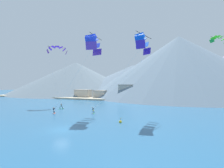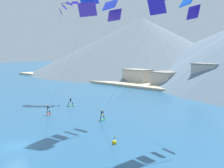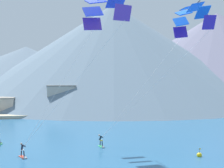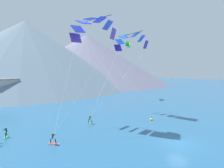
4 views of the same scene
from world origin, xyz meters
The scene contains 11 objects.
ground_plane centered at (0.00, 0.00, 0.00)m, with size 400.00×400.00×0.00m, color #23567F.
kitesurfer_near_lead centered at (-15.57, 19.38, 0.45)m, with size 1.08×1.75×1.66m.
kitesurfer_near_trail centered at (-2.73, 15.34, 0.47)m, with size 0.73×1.78×1.67m.
kitesurfer_mid_center centered at (-11.90, 11.66, 0.47)m, with size 1.12×1.74×1.69m.
parafoil_kite_near_lead centered at (-23.37, 26.51, 19.77)m, with size 10.44×10.41×19.70m.
parafoil_kite_mid_center centered at (-2.52, 14.99, 17.58)m, with size 12.03×8.90×17.99m.
race_marker_buoy centered at (7.05, 8.52, 0.16)m, with size 0.56×0.56×1.02m.
shore_building_harbour_front centered at (-31.49, 56.57, 2.26)m, with size 8.61×5.38×4.50m.
shore_building_promenade_mid centered at (-6.47, 54.50, 3.64)m, with size 7.01×5.88×7.26m.
shore_building_quay_east centered at (-20.76, 56.49, 2.18)m, with size 6.39×6.87×4.33m.
mountain_peak_west_ridge centered at (-61.04, 92.80, 12.32)m, with size 99.42×99.42×24.63m.
Camera 2 is at (31.82, -15.87, 10.91)m, focal length 50.00 mm.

